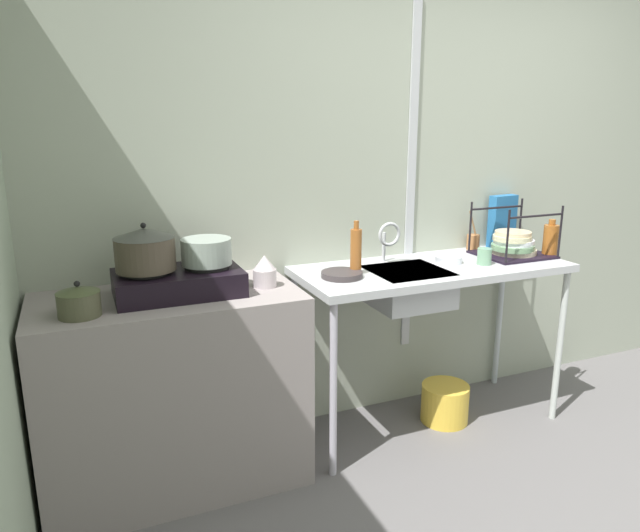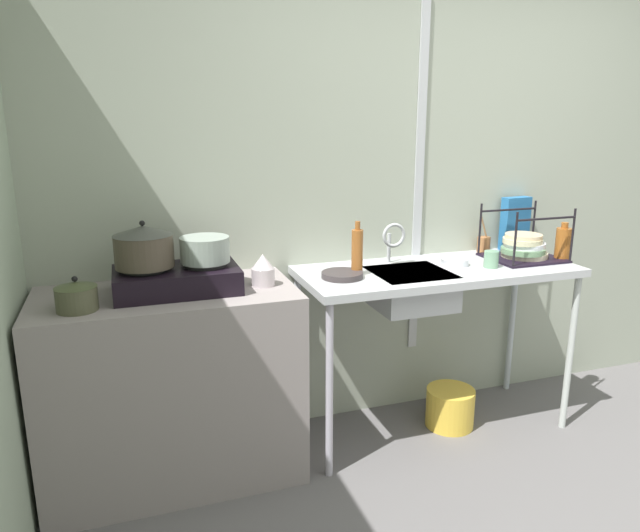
{
  "view_description": "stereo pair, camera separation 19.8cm",
  "coord_description": "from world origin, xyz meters",
  "px_view_note": "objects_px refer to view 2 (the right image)",
  "views": [
    {
      "loc": [
        -1.92,
        -1.17,
        1.67
      ],
      "look_at": [
        -0.85,
        1.33,
        0.98
      ],
      "focal_mm": 32.6,
      "sensor_mm": 36.0,
      "label": 1
    },
    {
      "loc": [
        -1.73,
        -1.24,
        1.67
      ],
      "look_at": [
        -0.85,
        1.33,
        0.98
      ],
      "focal_mm": 32.6,
      "sensor_mm": 36.0,
      "label": 2
    }
  ],
  "objects_px": {
    "pot_on_left_burner": "(144,246)",
    "cereal_box": "(515,223)",
    "bottle_by_rack": "(563,243)",
    "utensil_jar": "(484,244)",
    "small_bowl_on_drainboard": "(455,262)",
    "bottle_by_sink": "(357,252)",
    "faucet": "(393,238)",
    "sink_basin": "(410,289)",
    "frying_pan": "(342,275)",
    "cup_by_rack": "(491,259)",
    "pot_on_right_burner": "(205,250)",
    "dish_rack": "(523,248)",
    "pot_beside_stove": "(76,296)",
    "stove": "(177,279)",
    "percolator": "(263,270)",
    "bucket_on_floor": "(450,407)"
  },
  "relations": [
    {
      "from": "pot_on_left_burner",
      "to": "cereal_box",
      "type": "height_order",
      "value": "pot_on_left_burner"
    },
    {
      "from": "bottle_by_rack",
      "to": "utensil_jar",
      "type": "height_order",
      "value": "utensil_jar"
    },
    {
      "from": "pot_on_left_burner",
      "to": "utensil_jar",
      "type": "relative_size",
      "value": 1.11
    },
    {
      "from": "small_bowl_on_drainboard",
      "to": "bottle_by_rack",
      "type": "xyz_separation_m",
      "value": [
        0.62,
        -0.09,
        0.07
      ]
    },
    {
      "from": "bottle_by_sink",
      "to": "utensil_jar",
      "type": "height_order",
      "value": "bottle_by_sink"
    },
    {
      "from": "faucet",
      "to": "sink_basin",
      "type": "bearing_deg",
      "value": -83.43
    },
    {
      "from": "frying_pan",
      "to": "cup_by_rack",
      "type": "bearing_deg",
      "value": -4.51
    },
    {
      "from": "pot_on_right_burner",
      "to": "utensil_jar",
      "type": "relative_size",
      "value": 0.96
    },
    {
      "from": "pot_on_right_burner",
      "to": "bottle_by_rack",
      "type": "xyz_separation_m",
      "value": [
        1.92,
        -0.07,
        -0.09
      ]
    },
    {
      "from": "dish_rack",
      "to": "pot_beside_stove",
      "type": "bearing_deg",
      "value": -176.15
    },
    {
      "from": "pot_on_right_burner",
      "to": "cereal_box",
      "type": "bearing_deg",
      "value": 7.42
    },
    {
      "from": "stove",
      "to": "utensil_jar",
      "type": "relative_size",
      "value": 2.35
    },
    {
      "from": "bottle_by_rack",
      "to": "utensil_jar",
      "type": "xyz_separation_m",
      "value": [
        -0.3,
        0.3,
        -0.04
      ]
    },
    {
      "from": "cereal_box",
      "to": "utensil_jar",
      "type": "distance_m",
      "value": 0.24
    },
    {
      "from": "pot_beside_stove",
      "to": "bottle_by_sink",
      "type": "height_order",
      "value": "bottle_by_sink"
    },
    {
      "from": "cup_by_rack",
      "to": "percolator",
      "type": "bearing_deg",
      "value": 177.18
    },
    {
      "from": "pot_beside_stove",
      "to": "faucet",
      "type": "height_order",
      "value": "faucet"
    },
    {
      "from": "utensil_jar",
      "to": "dish_rack",
      "type": "bearing_deg",
      "value": -63.88
    },
    {
      "from": "utensil_jar",
      "to": "bucket_on_floor",
      "type": "xyz_separation_m",
      "value": [
        -0.33,
        -0.26,
        -0.85
      ]
    },
    {
      "from": "percolator",
      "to": "bottle_by_sink",
      "type": "relative_size",
      "value": 0.55
    },
    {
      "from": "pot_on_right_burner",
      "to": "cereal_box",
      "type": "xyz_separation_m",
      "value": [
        1.84,
        0.24,
        -0.03
      ]
    },
    {
      "from": "pot_beside_stove",
      "to": "bottle_by_rack",
      "type": "height_order",
      "value": "bottle_by_rack"
    },
    {
      "from": "stove",
      "to": "sink_basin",
      "type": "relative_size",
      "value": 1.4
    },
    {
      "from": "pot_on_left_burner",
      "to": "frying_pan",
      "type": "height_order",
      "value": "pot_on_left_burner"
    },
    {
      "from": "dish_rack",
      "to": "bucket_on_floor",
      "type": "xyz_separation_m",
      "value": [
        -0.44,
        -0.05,
        -0.87
      ]
    },
    {
      "from": "stove",
      "to": "bottle_by_sink",
      "type": "relative_size",
      "value": 2.01
    },
    {
      "from": "percolator",
      "to": "bottle_by_rack",
      "type": "distance_m",
      "value": 1.67
    },
    {
      "from": "sink_basin",
      "to": "stove",
      "type": "bearing_deg",
      "value": 178.29
    },
    {
      "from": "pot_beside_stove",
      "to": "cup_by_rack",
      "type": "xyz_separation_m",
      "value": [
        2.0,
        0.05,
        -0.02
      ]
    },
    {
      "from": "pot_on_left_burner",
      "to": "dish_rack",
      "type": "distance_m",
      "value": 2.0
    },
    {
      "from": "bottle_by_sink",
      "to": "frying_pan",
      "type": "bearing_deg",
      "value": -163.32
    },
    {
      "from": "bottle_by_rack",
      "to": "pot_on_right_burner",
      "type": "bearing_deg",
      "value": 177.96
    },
    {
      "from": "pot_on_left_burner",
      "to": "sink_basin",
      "type": "distance_m",
      "value": 1.32
    },
    {
      "from": "stove",
      "to": "bottle_by_sink",
      "type": "height_order",
      "value": "bottle_by_sink"
    },
    {
      "from": "small_bowl_on_drainboard",
      "to": "pot_on_right_burner",
      "type": "bearing_deg",
      "value": -179.2
    },
    {
      "from": "cereal_box",
      "to": "pot_on_right_burner",
      "type": "bearing_deg",
      "value": -178.43
    },
    {
      "from": "cup_by_rack",
      "to": "bottle_by_rack",
      "type": "distance_m",
      "value": 0.47
    },
    {
      "from": "pot_on_left_burner",
      "to": "utensil_jar",
      "type": "height_order",
      "value": "pot_on_left_burner"
    },
    {
      "from": "frying_pan",
      "to": "small_bowl_on_drainboard",
      "type": "distance_m",
      "value": 0.65
    },
    {
      "from": "percolator",
      "to": "bottle_by_rack",
      "type": "relative_size",
      "value": 0.72
    },
    {
      "from": "percolator",
      "to": "sink_basin",
      "type": "bearing_deg",
      "value": -0.43
    },
    {
      "from": "cup_by_rack",
      "to": "utensil_jar",
      "type": "height_order",
      "value": "utensil_jar"
    },
    {
      "from": "bottle_by_sink",
      "to": "cup_by_rack",
      "type": "bearing_deg",
      "value": -7.14
    },
    {
      "from": "frying_pan",
      "to": "cup_by_rack",
      "type": "relative_size",
      "value": 2.33
    },
    {
      "from": "pot_beside_stove",
      "to": "dish_rack",
      "type": "distance_m",
      "value": 2.28
    },
    {
      "from": "bottle_by_rack",
      "to": "dish_rack",
      "type": "bearing_deg",
      "value": 155.96
    },
    {
      "from": "pot_on_left_burner",
      "to": "utensil_jar",
      "type": "distance_m",
      "value": 1.91
    },
    {
      "from": "pot_on_left_burner",
      "to": "sink_basin",
      "type": "bearing_deg",
      "value": -1.53
    },
    {
      "from": "pot_on_left_burner",
      "to": "frying_pan",
      "type": "relative_size",
      "value": 1.26
    },
    {
      "from": "faucet",
      "to": "dish_rack",
      "type": "height_order",
      "value": "dish_rack"
    }
  ]
}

